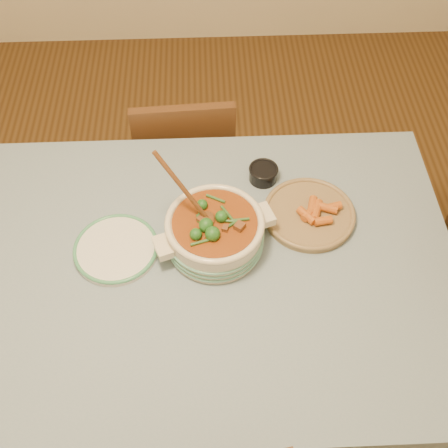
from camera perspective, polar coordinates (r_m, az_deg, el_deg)
name	(u,v)px	position (r m, az deg, el deg)	size (l,w,h in m)	color
floor	(191,367)	(2.35, -3.41, -14.31)	(4.50, 4.50, 0.00)	#482C14
dining_table	(181,282)	(1.76, -4.44, -5.85)	(1.68, 1.08, 0.76)	brown
stew_casserole	(215,230)	(1.66, -0.96, -0.65)	(0.37, 0.36, 0.35)	beige
white_plate	(116,249)	(1.73, -10.91, -2.48)	(0.32, 0.32, 0.02)	silver
condiment_bowl	(263,173)	(1.87, 4.02, 5.21)	(0.12, 0.12, 0.05)	black
fried_plate	(309,213)	(1.79, 8.65, 1.12)	(0.32, 0.32, 0.05)	#886B4B
chair_far	(186,158)	(2.36, -3.90, 6.73)	(0.41, 0.41, 0.82)	#58331A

